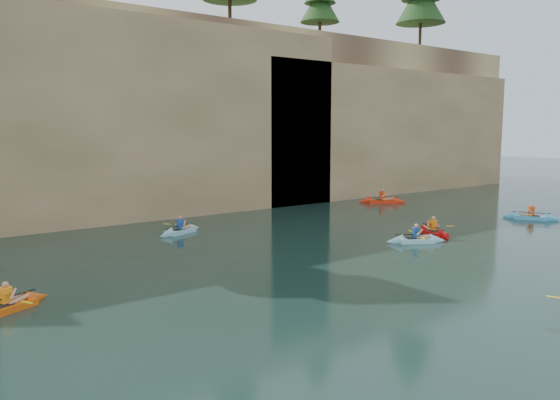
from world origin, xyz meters
TOP-DOWN VIEW (x-y plane):
  - ground at (0.00, 0.00)m, footprint 160.00×160.00m
  - cliff at (0.00, 30.00)m, footprint 70.00×16.00m
  - cliff_slab_center at (2.00, 22.60)m, footprint 24.00×2.40m
  - cliff_slab_east at (22.00, 22.60)m, footprint 26.00×2.40m
  - sea_cave_center at (-4.00, 21.95)m, footprint 3.50×1.00m
  - sea_cave_east at (10.00, 21.95)m, footprint 5.00×1.00m
  - kayaker_orange at (-8.44, 10.07)m, footprint 2.77×1.93m
  - kayaker_ltblue_near at (7.96, 9.09)m, footprint 2.66×1.95m
  - kayaker_red_far at (10.05, 9.77)m, footprint 2.05×3.04m
  - kayaker_ltblue_mid at (0.59, 17.39)m, footprint 2.85×2.01m
  - kayaker_blue_east at (18.07, 9.25)m, footprint 2.02×3.04m
  - kayaker_extra_east at (16.40, 18.79)m, footprint 2.87×2.70m

SIDE VIEW (x-z plane):
  - ground at x=0.00m, z-range 0.00..0.00m
  - kayaker_orange at x=-8.44m, z-range -0.39..0.66m
  - kayaker_ltblue_mid at x=0.59m, z-range -0.40..0.67m
  - kayaker_ltblue_near at x=7.96m, z-range -0.40..0.67m
  - kayaker_blue_east at x=18.07m, z-range -0.41..0.68m
  - kayaker_red_far at x=10.05m, z-range -0.42..0.69m
  - kayaker_extra_east at x=16.40m, z-range -0.46..0.76m
  - sea_cave_center at x=-4.00m, z-range 0.00..3.20m
  - sea_cave_east at x=10.00m, z-range 0.00..4.50m
  - cliff_slab_east at x=22.00m, z-range 0.00..9.84m
  - cliff_slab_center at x=2.00m, z-range 0.00..11.40m
  - cliff at x=0.00m, z-range 0.00..12.00m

